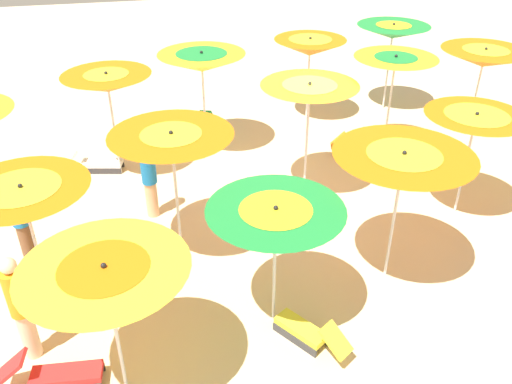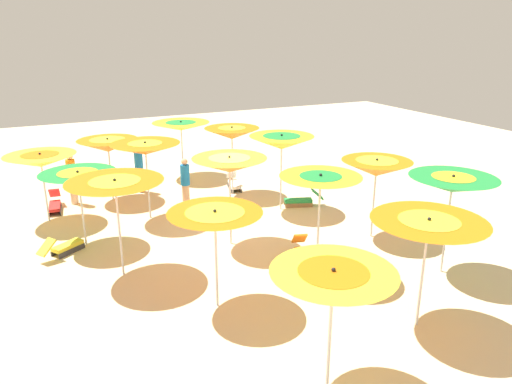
# 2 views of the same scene
# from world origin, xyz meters

# --- Properties ---
(ground) EXTENTS (41.43, 41.43, 0.04)m
(ground) POSITION_xyz_m (0.00, 0.00, -0.02)
(ground) COLOR beige
(beach_umbrella_0) EXTENTS (2.07, 2.07, 2.18)m
(beach_umbrella_0) POSITION_xyz_m (-3.66, -4.46, 1.93)
(beach_umbrella_0) COLOR silver
(beach_umbrella_0) RESTS_ON ground
(beach_umbrella_1) EXTENTS (1.99, 1.99, 2.13)m
(beach_umbrella_1) POSITION_xyz_m (-1.35, -3.65, 1.92)
(beach_umbrella_1) COLOR silver
(beach_umbrella_1) RESTS_ON ground
(beach_umbrella_2) EXTENTS (2.22, 2.22, 2.44)m
(beach_umbrella_2) POSITION_xyz_m (0.84, -3.05, 2.23)
(beach_umbrella_2) COLOR silver
(beach_umbrella_2) RESTS_ON ground
(beach_umbrella_3) EXTENTS (1.95, 1.95, 2.22)m
(beach_umbrella_3) POSITION_xyz_m (3.13, -1.49, 1.99)
(beach_umbrella_3) COLOR silver
(beach_umbrella_3) RESTS_ON ground
(beach_umbrella_5) EXTENTS (2.02, 2.02, 2.18)m
(beach_umbrella_5) POSITION_xyz_m (-4.88, -2.32, 1.92)
(beach_umbrella_5) COLOR silver
(beach_umbrella_5) RESTS_ON ground
(beach_umbrella_6) EXTENTS (2.10, 2.10, 2.46)m
(beach_umbrella_6) POSITION_xyz_m (-2.59, -1.56, 2.22)
(beach_umbrella_6) COLOR silver
(beach_umbrella_6) RESTS_ON ground
(beach_umbrella_7) EXTENTS (1.98, 1.98, 2.51)m
(beach_umbrella_7) POSITION_xyz_m (0.30, -0.01, 2.26)
(beach_umbrella_7) COLOR silver
(beach_umbrella_7) RESTS_ON ground
(beach_umbrella_8) EXTENTS (1.91, 1.91, 2.52)m
(beach_umbrella_8) POSITION_xyz_m (2.74, 1.25, 2.30)
(beach_umbrella_8) COLOR silver
(beach_umbrella_8) RESTS_ON ground
(beach_umbrella_9) EXTENTS (2.18, 2.18, 2.32)m
(beach_umbrella_9) POSITION_xyz_m (5.49, 1.89, 2.05)
(beach_umbrella_9) COLOR silver
(beach_umbrella_9) RESTS_ON ground
(beach_umbrella_11) EXTENTS (1.91, 1.91, 2.46)m
(beach_umbrella_11) POSITION_xyz_m (-3.66, 1.71, 2.21)
(beach_umbrella_11) COLOR silver
(beach_umbrella_11) RESTS_ON ground
(beach_umbrella_12) EXTENTS (2.06, 2.06, 2.52)m
(beach_umbrella_12) POSITION_xyz_m (-1.52, 2.52, 2.25)
(beach_umbrella_12) COLOR silver
(beach_umbrella_12) RESTS_ON ground
(beach_umbrella_13) EXTENTS (1.93, 1.93, 2.31)m
(beach_umbrella_13) POSITION_xyz_m (1.55, 3.82, 2.03)
(beach_umbrella_13) COLOR silver
(beach_umbrella_13) RESTS_ON ground
(beach_umbrella_14) EXTENTS (2.01, 2.01, 2.48)m
(beach_umbrella_14) POSITION_xyz_m (4.01, 4.03, 2.24)
(beach_umbrella_14) COLOR silver
(beach_umbrella_14) RESTS_ON ground
(lounger_0) EXTENTS (1.30, 0.71, 0.59)m
(lounger_0) POSITION_xyz_m (2.09, 1.27, 0.20)
(lounger_0) COLOR olive
(lounger_0) RESTS_ON ground
(lounger_1) EXTENTS (1.27, 0.63, 0.60)m
(lounger_1) POSITION_xyz_m (-4.16, 1.96, 0.20)
(lounger_1) COLOR #333338
(lounger_1) RESTS_ON ground
(lounger_2) EXTENTS (0.76, 1.34, 0.58)m
(lounger_2) POSITION_xyz_m (-1.49, 3.29, 0.20)
(lounger_2) COLOR olive
(lounger_2) RESTS_ON ground
(lounger_3) EXTENTS (1.41, 0.49, 0.62)m
(lounger_3) POSITION_xyz_m (-4.56, -4.23, 0.21)
(lounger_3) COLOR #333338
(lounger_3) RESTS_ON ground
(lounger_4) EXTENTS (0.97, 1.23, 0.57)m
(lounger_4) POSITION_xyz_m (-0.98, -4.24, 0.20)
(lounger_4) COLOR #333338
(lounger_4) RESTS_ON ground
(beachgoer_0) EXTENTS (0.30, 0.30, 1.77)m
(beachgoer_0) POSITION_xyz_m (-4.97, -3.57, 0.93)
(beachgoer_0) COLOR beige
(beachgoer_0) RESTS_ON ground
(beachgoer_1) EXTENTS (0.30, 0.30, 1.67)m
(beachgoer_1) POSITION_xyz_m (-3.02, -0.24, 0.87)
(beachgoer_1) COLOR #D8A87F
(beachgoer_1) RESTS_ON ground
(beachgoer_2) EXTENTS (0.30, 0.30, 1.74)m
(beachgoer_2) POSITION_xyz_m (-5.29, -1.26, 0.91)
(beachgoer_2) COLOR brown
(beachgoer_2) RESTS_ON ground
(beach_ball) EXTENTS (0.29, 0.29, 0.29)m
(beach_ball) POSITION_xyz_m (3.57, 1.40, 0.15)
(beach_ball) COLOR yellow
(beach_ball) RESTS_ON ground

